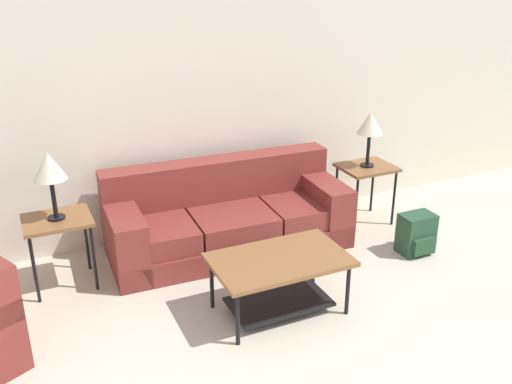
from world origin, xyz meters
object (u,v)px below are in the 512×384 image
object	(u,v)px
table_lamp_left	(49,168)
backpack	(416,234)
table_lamp_right	(370,125)
side_table_left	(58,226)
coffee_table	(279,272)
side_table_right	(366,172)
couch	(228,219)

from	to	relation	value
table_lamp_left	backpack	xyz separation A→B (m)	(3.11, -0.78, -0.87)
table_lamp_right	side_table_left	bearing A→B (deg)	-180.00
coffee_table	table_lamp_right	world-z (taller)	table_lamp_right
coffee_table	table_lamp_left	world-z (taller)	table_lamp_left
side_table_right	backpack	world-z (taller)	side_table_right
side_table_left	table_lamp_left	size ratio (longest dim) A/B	1.10
table_lamp_right	backpack	xyz separation A→B (m)	(0.06, -0.78, -0.87)
coffee_table	side_table_left	distance (m)	1.87
table_lamp_left	table_lamp_right	distance (m)	3.05
coffee_table	side_table_left	size ratio (longest dim) A/B	1.68
couch	table_lamp_left	world-z (taller)	table_lamp_left
coffee_table	side_table_left	world-z (taller)	side_table_left
coffee_table	backpack	size ratio (longest dim) A/B	2.70
coffee_table	side_table_left	xyz separation A→B (m)	(-1.49, 1.11, 0.20)
side_table_right	table_lamp_right	size ratio (longest dim) A/B	1.10
couch	side_table_left	distance (m)	1.55
side_table_left	side_table_right	xyz separation A→B (m)	(3.05, 0.00, 0.00)
backpack	side_table_right	bearing A→B (deg)	94.17
side_table_right	backpack	xyz separation A→B (m)	(0.06, -0.78, -0.37)
table_lamp_right	side_table_right	bearing A→B (deg)	-116.57
side_table_left	table_lamp_right	world-z (taller)	table_lamp_right
side_table_right	table_lamp_right	world-z (taller)	table_lamp_right
table_lamp_right	coffee_table	bearing A→B (deg)	-144.59
table_lamp_right	backpack	bearing A→B (deg)	-85.83
coffee_table	side_table_right	world-z (taller)	side_table_right
side_table_right	table_lamp_left	bearing A→B (deg)	180.00
couch	side_table_right	distance (m)	1.55
couch	table_lamp_right	size ratio (longest dim) A/B	4.02
couch	side_table_right	world-z (taller)	couch
coffee_table	side_table_right	bearing A→B (deg)	35.41
side_table_left	backpack	distance (m)	3.22
table_lamp_left	coffee_table	bearing A→B (deg)	-36.71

